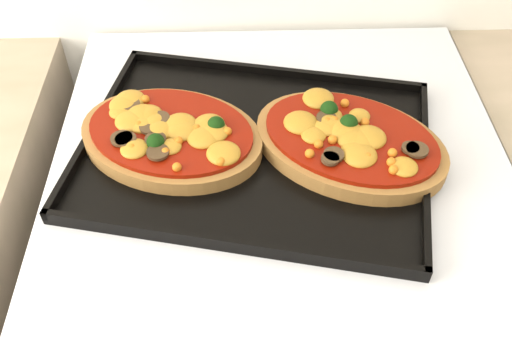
{
  "coord_description": "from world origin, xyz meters",
  "views": [
    {
      "loc": [
        -0.0,
        1.18,
        1.43
      ],
      "look_at": [
        0.01,
        1.66,
        0.92
      ],
      "focal_mm": 40.0,
      "sensor_mm": 36.0,
      "label": 1
    }
  ],
  "objects_px": {
    "stove": "(274,327)",
    "pizza_right": "(350,141)",
    "baking_tray": "(255,147)",
    "pizza_left": "(171,134)"
  },
  "relations": [
    {
      "from": "stove",
      "to": "pizza_right",
      "type": "xyz_separation_m",
      "value": [
        0.09,
        -0.0,
        0.48
      ]
    },
    {
      "from": "baking_tray",
      "to": "stove",
      "type": "bearing_deg",
      "value": -1.34
    },
    {
      "from": "baking_tray",
      "to": "pizza_left",
      "type": "height_order",
      "value": "pizza_left"
    },
    {
      "from": "stove",
      "to": "baking_tray",
      "type": "relative_size",
      "value": 2.09
    },
    {
      "from": "stove",
      "to": "pizza_left",
      "type": "distance_m",
      "value": 0.5
    },
    {
      "from": "stove",
      "to": "pizza_right",
      "type": "distance_m",
      "value": 0.49
    },
    {
      "from": "stove",
      "to": "pizza_right",
      "type": "bearing_deg",
      "value": -0.8
    },
    {
      "from": "stove",
      "to": "pizza_left",
      "type": "height_order",
      "value": "pizza_left"
    },
    {
      "from": "baking_tray",
      "to": "pizza_left",
      "type": "distance_m",
      "value": 0.11
    },
    {
      "from": "stove",
      "to": "pizza_right",
      "type": "height_order",
      "value": "pizza_right"
    }
  ]
}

